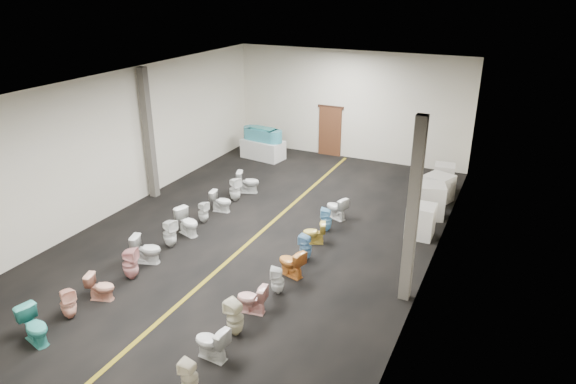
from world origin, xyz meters
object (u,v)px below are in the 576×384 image
Objects in this scene: toilet_left_8 at (221,201)px; bathtub at (263,134)px; appliance_crate_b at (431,201)px; toilet_left_3 at (130,264)px; toilet_right_2 at (235,318)px; toilet_right_5 at (291,263)px; toilet_left_4 at (147,249)px; toilet_right_0 at (190,377)px; toilet_left_9 at (235,189)px; toilet_right_4 at (277,281)px; toilet_left_5 at (170,233)px; toilet_left_10 at (248,182)px; toilet_left_6 at (188,222)px; toilet_right_1 at (211,343)px; appliance_crate_d at (444,178)px; toilet_left_2 at (101,287)px; toilet_right_8 at (326,220)px; toilet_right_9 at (336,208)px; display_table at (263,149)px; toilet_left_7 at (203,212)px; appliance_crate_c at (438,188)px; appliance_crate_a at (421,221)px; toilet_right_7 at (314,233)px; toilet_right_6 at (306,247)px; toilet_left_1 at (68,303)px.

bathtub is at bearing 5.52° from toilet_left_8.
appliance_crate_b reaches higher than toilet_left_3.
toilet_right_5 is at bearing -167.87° from toilet_right_2.
appliance_crate_b is at bearing -62.94° from toilet_left_4.
bathtub is 2.62× the size of toilet_right_0.
toilet_left_9 is 5.91m from toilet_right_4.
toilet_left_5 is 4.50m from toilet_left_10.
toilet_right_2 is at bearing -153.22° from toilet_left_8.
toilet_left_6 is (0.03, 1.84, 0.01)m from toilet_left_4.
toilet_right_1 and toilet_right_5 have the same top height.
toilet_left_4 is 0.98× the size of toilet_left_10.
appliance_crate_d is 8.02m from toilet_left_8.
toilet_right_8 reaches higher than toilet_left_2.
toilet_right_9 is at bearing -69.82° from toilet_left_9.
bathtub is 2.60× the size of toilet_right_4.
toilet_right_9 is (-2.68, -3.86, -0.12)m from appliance_crate_d.
toilet_left_2 is (1.42, -10.95, -0.73)m from bathtub.
toilet_left_9 is 3.67m from toilet_right_9.
bathtub is (-0.00, 0.00, 0.67)m from display_table.
toilet_left_7 is 0.92× the size of toilet_right_1.
appliance_crate_b is 3.03m from toilet_right_9.
appliance_crate_c is at bearing 130.84° from toilet_right_8.
appliance_crate_a is 6.65m from toilet_left_7.
bathtub is at bearing -141.08° from toilet_right_2.
appliance_crate_c is at bearing -44.26° from toilet_left_7.
toilet_left_10 is at bearing -123.61° from toilet_right_5.
toilet_left_4 is 4.68m from toilet_right_7.
appliance_crate_a is 1.50m from appliance_crate_b.
toilet_left_5 reaches higher than display_table.
toilet_left_4 is 1.84m from toilet_left_6.
toilet_left_9 is 4.66m from toilet_right_6.
toilet_right_1 is 1.14× the size of toilet_right_7.
bathtub is 2.31× the size of toilet_left_10.
toilet_left_1 is (1.29, -11.82, -0.02)m from display_table.
appliance_crate_b is (7.61, -2.92, -0.51)m from bathtub.
toilet_left_3 is 1.29× the size of toilet_right_7.
bathtub reaches higher than display_table.
appliance_crate_d reaches higher than toilet_left_8.
toilet_right_9 is at bearing -81.22° from toilet_left_8.
display_table is 9.52m from toilet_right_5.
display_table reaches higher than toilet_left_1.
toilet_right_4 is (3.85, -4.48, -0.07)m from toilet_left_9.
toilet_right_9 is at bearing 162.43° from toilet_right_4.
toilet_right_4 is at bearing -104.76° from toilet_left_4.
toilet_left_6 is 1.06× the size of toilet_right_5.
appliance_crate_c reaches higher than toilet_right_0.
toilet_left_4 is at bearing -8.18° from toilet_left_3.
toilet_right_6 is (-2.53, -2.71, -0.13)m from appliance_crate_a.
toilet_left_2 is 4.01m from toilet_right_0.
appliance_crate_b is at bearing 90.00° from appliance_crate_a.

